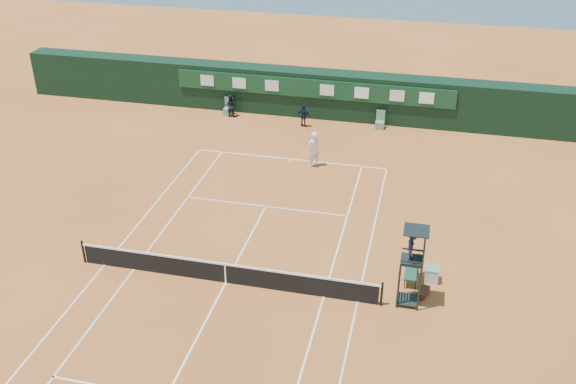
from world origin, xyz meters
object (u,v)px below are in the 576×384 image
(player, at_px, (313,149))
(umpire_chair, at_px, (413,251))
(player_bench, at_px, (414,270))
(cooler, at_px, (432,274))
(tennis_net, at_px, (225,273))

(player, bearing_deg, umpire_chair, 74.37)
(umpire_chair, distance_m, player_bench, 2.36)
(player_bench, xyz_separation_m, cooler, (0.72, 0.23, -0.27))
(umpire_chair, height_order, player_bench, umpire_chair)
(cooler, bearing_deg, umpire_chair, -117.58)
(umpire_chair, xyz_separation_m, player, (-5.96, 10.95, -1.43))
(umpire_chair, height_order, cooler, umpire_chair)
(player_bench, xyz_separation_m, player, (-6.11, 9.51, 0.43))
(umpire_chair, relative_size, player_bench, 2.85)
(umpire_chair, relative_size, player, 1.66)
(player_bench, height_order, cooler, player_bench)
(cooler, distance_m, player, 11.54)
(cooler, height_order, player, player)
(tennis_net, relative_size, cooler, 20.00)
(umpire_chair, bearing_deg, tennis_net, -176.91)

